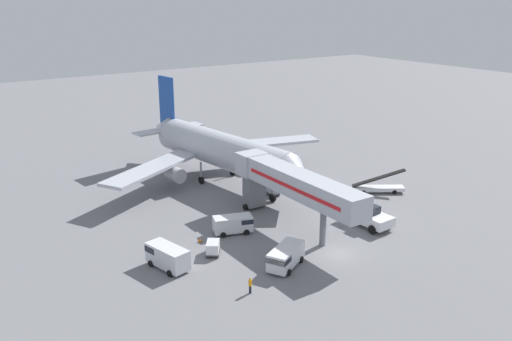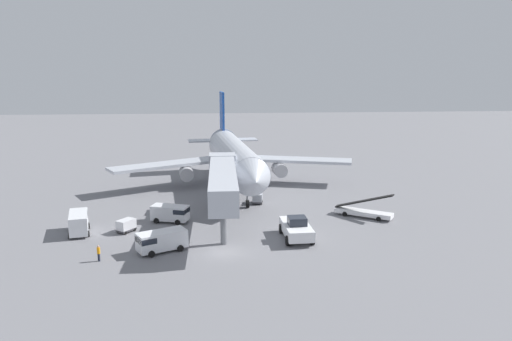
{
  "view_description": "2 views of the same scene",
  "coord_description": "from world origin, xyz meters",
  "views": [
    {
      "loc": [
        -37.54,
        -38.58,
        26.44
      ],
      "look_at": [
        4.74,
        22.46,
        2.58
      ],
      "focal_mm": 38.24,
      "sensor_mm": 36.0,
      "label": 1
    },
    {
      "loc": [
        -0.88,
        -50.36,
        19.14
      ],
      "look_at": [
        4.98,
        22.25,
        3.9
      ],
      "focal_mm": 36.2,
      "sensor_mm": 36.0,
      "label": 2
    }
  ],
  "objects": [
    {
      "name": "ground_plane",
      "position": [
        0.0,
        0.0,
        0.0
      ],
      "size": [
        300.0,
        300.0,
        0.0
      ],
      "primitive_type": "plane",
      "color": "slate"
    },
    {
      "name": "service_van_outer_left",
      "position": [
        -16.58,
        7.61,
        1.34
      ],
      "size": [
        3.03,
        5.23,
        2.37
      ],
      "color": "silver",
      "rests_on": "ground"
    },
    {
      "name": "jet_bridge",
      "position": [
        -0.03,
        8.67,
        5.58
      ],
      "size": [
        3.48,
        21.34,
        7.36
      ],
      "color": "#B2B7C1",
      "rests_on": "ground"
    },
    {
      "name": "baggage_cart_rear_left",
      "position": [
        4.91,
        18.62,
        0.78
      ],
      "size": [
        1.58,
        2.19,
        1.41
      ],
      "color": "#38383D",
      "rests_on": "ground"
    },
    {
      "name": "pushback_tug",
      "position": [
        7.96,
        3.56,
        1.22
      ],
      "size": [
        3.28,
        6.43,
        2.62
      ],
      "color": "white",
      "rests_on": "ground"
    },
    {
      "name": "belt_loader_truck",
      "position": [
        17.72,
        11.03,
        0.78
      ],
      "size": [
        6.99,
        5.44,
        3.39
      ],
      "color": "white",
      "rests_on": "ground"
    },
    {
      "name": "service_van_far_center",
      "position": [
        -6.64,
        0.81,
        1.22
      ],
      "size": [
        5.44,
        4.17,
        2.14
      ],
      "color": "white",
      "rests_on": "ground"
    },
    {
      "name": "service_van_mid_right",
      "position": [
        -6.37,
        10.93,
        1.18
      ],
      "size": [
        4.87,
        3.31,
        2.06
      ],
      "color": "silver",
      "rests_on": "ground"
    },
    {
      "name": "safety_cone_alpha",
      "position": [
        -10.9,
        11.0,
        0.3
      ],
      "size": [
        0.39,
        0.39,
        0.6
      ],
      "color": "black",
      "rests_on": "ground"
    },
    {
      "name": "baggage_cart_near_right",
      "position": [
        -11.24,
        7.47,
        0.82
      ],
      "size": [
        2.28,
        2.45,
        1.48
      ],
      "color": "#38383D",
      "rests_on": "ground"
    },
    {
      "name": "ground_crew_worker_foreground",
      "position": [
        -12.44,
        -1.4,
        0.87
      ],
      "size": [
        0.44,
        0.44,
        1.64
      ],
      "color": "#1E2333",
      "rests_on": "ground"
    },
    {
      "name": "airplane_at_gate",
      "position": [
        2.04,
        28.26,
        4.87
      ],
      "size": [
        38.44,
        35.89,
        14.1
      ],
      "color": "#B7BCC6",
      "rests_on": "ground"
    }
  ]
}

